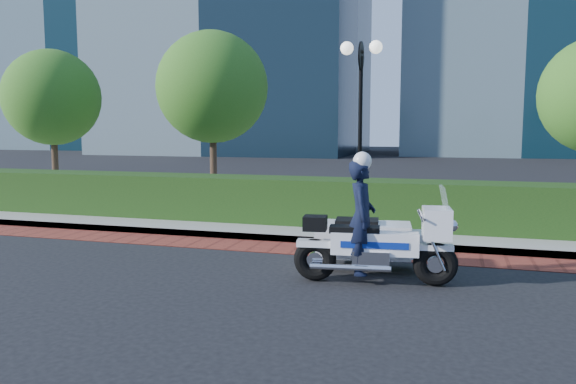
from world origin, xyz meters
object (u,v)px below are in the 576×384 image
(lamppost, at_px, (361,100))
(tree_a, at_px, (52,98))
(tree_b, at_px, (212,87))
(police_motorcycle, at_px, (368,234))

(lamppost, distance_m, tree_a, 10.09)
(tree_a, relative_size, tree_b, 0.94)
(tree_b, relative_size, police_motorcycle, 2.04)
(lamppost, xyz_separation_m, police_motorcycle, (1.02, -5.31, -2.29))
(tree_a, xyz_separation_m, police_motorcycle, (11.02, -6.61, -2.56))
(lamppost, relative_size, tree_b, 0.86)
(lamppost, height_order, tree_b, tree_b)
(lamppost, bearing_deg, police_motorcycle, -79.15)
(lamppost, height_order, tree_a, tree_a)
(police_motorcycle, bearing_deg, lamppost, 93.82)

